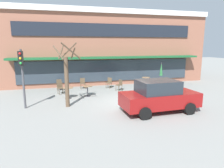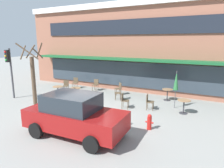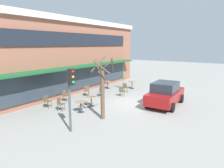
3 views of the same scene
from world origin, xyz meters
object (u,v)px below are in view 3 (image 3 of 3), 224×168
fire_hydrant (154,91)px  cafe_chair_4 (101,90)px  cafe_chair_6 (87,90)px  cafe_chair_5 (122,90)px  traffic_light_pole (70,89)px  cafe_table_mid_patio (108,84)px  cafe_chair_3 (47,100)px  patio_umbrella_green_folded (123,73)px  cafe_table_by_tree (132,84)px  cafe_table_near_wall (91,100)px  cafe_chair_2 (60,103)px  cafe_chair_0 (125,87)px  cafe_table_streetside (81,105)px  cafe_chair_1 (65,95)px  street_tree (103,90)px  parked_sedan (165,94)px

fire_hydrant → cafe_chair_4: bearing=132.0°
cafe_chair_6 → fire_hydrant: (3.77, -4.71, -0.17)m
cafe_chair_5 → traffic_light_pole: 8.02m
traffic_light_pole → fire_hydrant: (9.82, -0.44, -1.94)m
cafe_table_mid_patio → cafe_chair_3: cafe_chair_3 is taller
patio_umbrella_green_folded → traffic_light_pole: 10.73m
cafe_chair_3 → cafe_table_by_tree: bearing=-13.1°
cafe_chair_5 → traffic_light_pole: size_ratio=0.26×
cafe_table_mid_patio → fire_hydrant: 4.92m
patio_umbrella_green_folded → cafe_chair_5: bearing=-151.5°
patio_umbrella_green_folded → cafe_chair_3: (-8.32, 1.36, -1.10)m
cafe_table_near_wall → cafe_table_mid_patio: 6.16m
cafe_chair_3 → cafe_chair_5: 6.35m
cafe_chair_2 → cafe_chair_6: bearing=15.5°
traffic_light_pole → cafe_chair_0: bearing=13.2°
cafe_table_by_tree → cafe_chair_2: bearing=174.9°
cafe_table_streetside → cafe_chair_5: size_ratio=0.85×
patio_umbrella_green_folded → cafe_table_near_wall: bearing=-170.0°
cafe_chair_2 → cafe_chair_3: same height
cafe_table_by_tree → cafe_chair_3: size_ratio=0.85×
traffic_light_pole → fire_hydrant: 10.02m
cafe_chair_3 → cafe_chair_4: 4.88m
cafe_chair_1 → cafe_chair_2: 2.33m
cafe_table_near_wall → cafe_chair_3: (-1.95, 2.49, 0.01)m
cafe_chair_1 → cafe_table_streetside: bearing=-114.6°
cafe_chair_2 → cafe_chair_4: (4.62, -0.05, 0.00)m
cafe_chair_3 → street_tree: 4.84m
cafe_chair_0 → cafe_chair_2: bearing=171.4°
cafe_table_by_tree → cafe_chair_0: (-1.87, -0.27, 0.01)m
cafe_table_near_wall → cafe_chair_6: bearing=47.0°
cafe_table_streetside → street_tree: bearing=-93.1°
patio_umbrella_green_folded → street_tree: bearing=-157.3°
street_tree → cafe_table_streetside: bearing=86.9°
cafe_table_by_tree → cafe_chair_5: 3.29m
cafe_table_mid_patio → street_tree: (-7.10, -4.67, 1.29)m
cafe_table_by_tree → cafe_chair_3: (-8.92, 2.07, 0.01)m
cafe_table_streetside → parked_sedan: size_ratio=0.18×
cafe_table_near_wall → traffic_light_pole: 4.70m
cafe_table_near_wall → cafe_chair_2: bearing=147.5°
cafe_chair_1 → cafe_chair_0: bearing=-25.8°
cafe_chair_2 → cafe_chair_3: 1.29m
cafe_chair_1 → cafe_chair_3: (-1.90, -0.15, 0.00)m
street_tree → cafe_table_mid_patio: bearing=33.3°
traffic_light_pole → cafe_chair_1: bearing=50.2°
cafe_table_mid_patio → cafe_chair_1: size_ratio=0.85×
patio_umbrella_green_folded → cafe_chair_2: 8.32m
cafe_chair_3 → parked_sedan: size_ratio=0.21×
cafe_chair_2 → cafe_chair_5: same height
cafe_chair_0 → traffic_light_pole: (-8.99, -2.10, 1.77)m
patio_umbrella_green_folded → traffic_light_pole: size_ratio=0.65×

